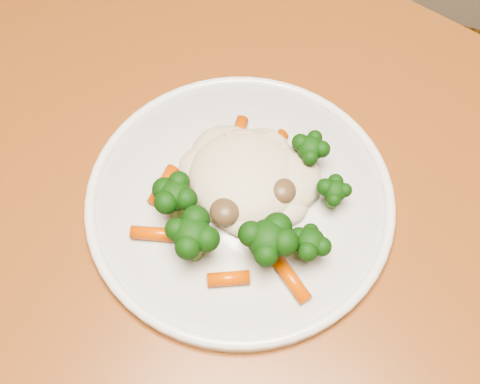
{
  "coord_description": "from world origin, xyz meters",
  "views": [
    {
      "loc": [
        -0.14,
        0.1,
        1.23
      ],
      "look_at": [
        -0.23,
        0.36,
        0.77
      ],
      "focal_mm": 45.0,
      "sensor_mm": 36.0,
      "label": 1
    }
  ],
  "objects": [
    {
      "name": "plate",
      "position": [
        -0.23,
        0.36,
        0.76
      ],
      "size": [
        0.28,
        0.28,
        0.01
      ],
      "primitive_type": "cylinder",
      "color": "white",
      "rests_on": "dining_table"
    },
    {
      "name": "dining_table",
      "position": [
        -0.16,
        0.26,
        0.65
      ],
      "size": [
        1.38,
        1.13,
        0.75
      ],
      "rotation": [
        0.0,
        0.0,
        -0.32
      ],
      "color": "brown",
      "rests_on": "ground"
    },
    {
      "name": "meal",
      "position": [
        -0.22,
        0.35,
        0.78
      ],
      "size": [
        0.17,
        0.17,
        0.05
      ],
      "color": "beige",
      "rests_on": "plate"
    }
  ]
}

